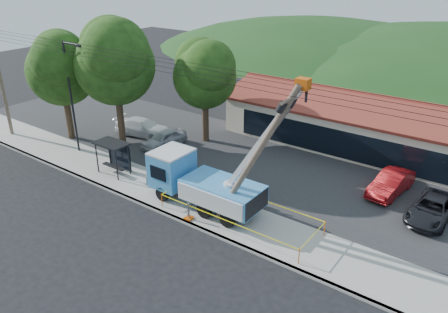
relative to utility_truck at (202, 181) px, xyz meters
name	(u,v)px	position (x,y,z in m)	size (l,w,h in m)	color
ground	(161,240)	(0.40, -4.26, -1.82)	(120.00, 120.00, 0.00)	black
curb	(185,222)	(0.40, -2.16, -1.75)	(60.00, 0.25, 0.15)	#9A9890
sidewalk	(205,209)	(0.40, -0.26, -1.75)	(60.00, 4.00, 0.15)	#9A9890
parking_lot	(269,165)	(0.40, 7.74, -1.77)	(60.00, 12.00, 0.10)	#28282B
strip_mall	(360,124)	(4.40, 15.72, 0.06)	(22.50, 8.53, 4.67)	beige
streetlight	(72,90)	(-13.38, 0.74, 3.48)	(2.13, 0.22, 9.00)	black
tree_west_near	(114,57)	(-11.60, 3.74, 5.70)	(7.56, 6.72, 10.80)	#332316
tree_west_far	(61,65)	(-16.60, 2.24, 4.72)	(6.84, 6.08, 9.48)	#332316
tree_lot	(205,71)	(-6.60, 8.74, 4.39)	(6.30, 5.60, 8.94)	#332316
hill_west	(323,53)	(-14.60, 50.74, -1.82)	(78.40, 56.00, 28.00)	#183E16
power_lines	(25,90)	(-18.06, -0.45, 2.97)	(60.00, 1.42, 9.14)	brown
utility_truck	(202,181)	(0.00, 0.00, 0.00)	(10.57, 4.17, 9.28)	black
leaning_pole	(257,153)	(4.37, -0.58, 3.31)	(5.12, 1.89, 9.18)	brown
bus_shelter	(114,150)	(-8.04, -0.16, 0.10)	(2.51, 1.55, 2.43)	black
caution_tape	(239,210)	(2.96, -0.17, -0.98)	(9.71, 3.23, 0.93)	#CF500B
car_silver	(165,148)	(-8.55, 5.57, -1.82)	(1.66, 4.12, 1.40)	#A5A7AC
car_red	(389,194)	(9.27, 8.66, -1.82)	(1.57, 4.51, 1.49)	maroon
car_white	(144,136)	(-11.84, 6.33, -1.82)	(2.12, 5.22, 1.51)	white
car_dark	(430,220)	(12.27, 6.97, -1.82)	(2.23, 4.84, 1.34)	black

